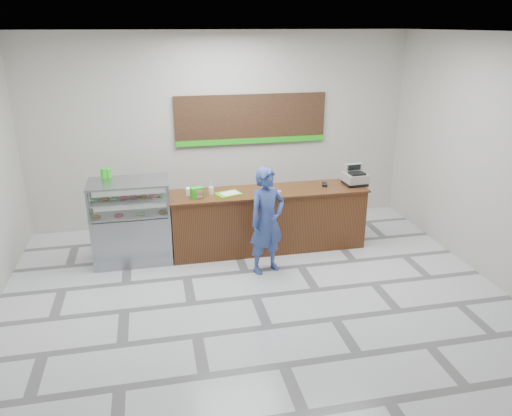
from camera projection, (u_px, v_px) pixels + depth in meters
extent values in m
plane|color=silver|center=(255.00, 297.00, 6.98)|extent=(7.00, 7.00, 0.00)
plane|color=#BAB5AA|center=(221.00, 131.00, 9.13)|extent=(7.00, 0.00, 7.00)
plane|color=silver|center=(255.00, 32.00, 5.77)|extent=(7.00, 7.00, 0.00)
cube|color=#5A301A|center=(268.00, 220.00, 8.34)|extent=(3.20, 0.70, 1.00)
cube|color=#5A301A|center=(269.00, 191.00, 8.16)|extent=(3.26, 0.76, 0.03)
cube|color=gray|center=(133.00, 237.00, 7.94)|extent=(1.20, 0.70, 0.80)
cube|color=white|center=(129.00, 199.00, 7.71)|extent=(1.20, 0.70, 0.50)
cube|color=gray|center=(128.00, 182.00, 7.62)|extent=(1.22, 0.72, 0.03)
cube|color=silver|center=(130.00, 212.00, 7.79)|extent=(1.14, 0.64, 0.02)
cube|color=silver|center=(129.00, 198.00, 7.71)|extent=(1.14, 0.64, 0.02)
torus|color=#A77628|center=(96.00, 215.00, 7.59)|extent=(0.15, 0.15, 0.05)
torus|color=#F05D7C|center=(119.00, 213.00, 7.66)|extent=(0.15, 0.15, 0.05)
torus|color=#8CE590|center=(141.00, 212.00, 7.72)|extent=(0.15, 0.15, 0.05)
torus|color=#A77628|center=(163.00, 210.00, 7.79)|extent=(0.15, 0.15, 0.05)
torus|color=#8CE590|center=(96.00, 197.00, 7.65)|extent=(0.15, 0.15, 0.05)
torus|color=#A77628|center=(105.00, 196.00, 7.67)|extent=(0.15, 0.15, 0.05)
torus|color=#8CE590|center=(115.00, 196.00, 7.70)|extent=(0.15, 0.15, 0.05)
torus|color=#F05D7C|center=(124.00, 195.00, 7.73)|extent=(0.15, 0.15, 0.05)
torus|color=#F05D7C|center=(134.00, 195.00, 7.76)|extent=(0.15, 0.15, 0.05)
torus|color=#A77628|center=(143.00, 194.00, 7.79)|extent=(0.15, 0.15, 0.05)
torus|color=#F05D7C|center=(152.00, 193.00, 7.81)|extent=(0.15, 0.15, 0.05)
torus|color=#8CE590|center=(162.00, 193.00, 7.84)|extent=(0.15, 0.15, 0.05)
cube|color=black|center=(251.00, 119.00, 9.13)|extent=(2.80, 0.05, 0.90)
cube|color=green|center=(252.00, 141.00, 9.24)|extent=(2.80, 0.02, 0.10)
cube|color=black|center=(355.00, 183.00, 8.44)|extent=(0.36, 0.36, 0.05)
cube|color=gray|center=(355.00, 177.00, 8.41)|extent=(0.39, 0.40, 0.14)
cube|color=black|center=(357.00, 174.00, 8.31)|extent=(0.26, 0.20, 0.04)
cube|color=gray|center=(353.00, 168.00, 8.45)|extent=(0.31, 0.11, 0.14)
cube|color=black|center=(354.00, 167.00, 8.40)|extent=(0.23, 0.03, 0.09)
cube|color=black|center=(325.00, 185.00, 8.38)|extent=(0.14, 0.19, 0.04)
cube|color=#55C415|center=(229.00, 194.00, 7.96)|extent=(0.45, 0.39, 0.02)
cube|color=white|center=(230.00, 193.00, 7.96)|extent=(0.33, 0.27, 0.00)
cube|color=white|center=(190.00, 191.00, 7.94)|extent=(0.15, 0.15, 0.11)
cylinder|color=silver|center=(211.00, 191.00, 7.96)|extent=(0.08, 0.08, 0.12)
cube|color=green|center=(197.00, 193.00, 7.78)|extent=(0.21, 0.17, 0.17)
cylinder|color=#F05D7C|center=(277.00, 191.00, 8.11)|extent=(0.14, 0.14, 0.00)
cylinder|color=green|center=(104.00, 173.00, 7.75)|extent=(0.10, 0.10, 0.16)
cylinder|color=green|center=(108.00, 173.00, 7.78)|extent=(0.09, 0.09, 0.14)
imported|color=#32478C|center=(267.00, 221.00, 7.46)|extent=(0.70, 0.58, 1.64)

